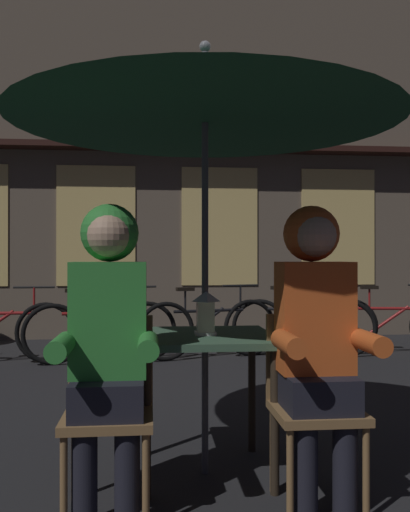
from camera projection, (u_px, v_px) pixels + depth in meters
ground_plane at (205, 473)px, 3.02m from camera, size 60.00×60.00×0.00m
cafe_table at (205, 353)px, 3.02m from camera, size 0.72×0.72×0.74m
patio_umbrella at (205, 88)px, 3.02m from camera, size 2.10×2.10×2.31m
lantern at (206, 312)px, 3.00m from camera, size 0.11×0.11×0.23m
chair_left at (109, 401)px, 2.61m from camera, size 0.40×0.40×0.87m
chair_right at (312, 396)px, 2.70m from camera, size 0.40×0.40×0.87m
person_left_hooded at (108, 325)px, 2.55m from camera, size 0.45×0.56×1.40m
person_right_hooded at (316, 322)px, 2.64m from camera, size 0.45×0.56×1.40m
shopfront_building at (217, 128)px, 8.46m from camera, size 10.00×0.93×6.20m
bicycle_third at (101, 331)px, 6.17m from camera, size 1.66×0.34×0.84m
bicycle_fourth at (209, 328)px, 6.44m from camera, size 1.64×0.46×0.84m
bicycle_fifth at (303, 326)px, 6.61m from camera, size 1.66×0.38×0.84m
bicycle_furthest at (393, 325)px, 6.70m from camera, size 1.67×0.28×0.84m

